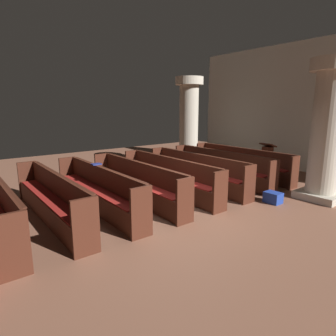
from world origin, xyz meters
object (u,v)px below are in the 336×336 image
(pillar_aisle_side, at_px, (328,129))
(lectern, at_px, (267,161))
(pew_row_4, at_px, (136,181))
(pew_row_6, at_px, (51,196))
(pew_row_0, at_px, (241,162))
(pew_row_1, at_px, (220,166))
(kneeler_box_blue, at_px, (273,198))
(pillar_far_side, at_px, (189,120))
(pew_row_3, at_px, (169,175))
(pew_row_2, at_px, (196,170))
(hymn_book, at_px, (96,164))
(pew_row_5, at_px, (98,188))

(pillar_aisle_side, xyz_separation_m, lectern, (-2.45, 1.33, -1.32))
(pew_row_4, relative_size, pew_row_6, 1.00)
(pew_row_0, bearing_deg, pew_row_1, -90.00)
(kneeler_box_blue, bearing_deg, pew_row_0, 144.88)
(pew_row_0, bearing_deg, pillar_far_side, 178.46)
(pew_row_4, bearing_deg, pew_row_3, 90.00)
(pew_row_0, distance_m, pillar_far_side, 2.98)
(pew_row_4, distance_m, pew_row_6, 2.03)
(pew_row_0, bearing_deg, pew_row_6, -90.00)
(pew_row_3, height_order, pew_row_4, same)
(pew_row_2, bearing_deg, hymn_book, -98.53)
(pew_row_2, relative_size, pew_row_3, 1.00)
(pillar_aisle_side, bearing_deg, pew_row_3, -134.94)
(pillar_far_side, xyz_separation_m, lectern, (2.99, 0.96, -1.32))
(hymn_book, bearing_deg, pew_row_3, 76.90)
(pew_row_1, bearing_deg, pew_row_3, -90.00)
(pew_row_3, xyz_separation_m, pillar_far_side, (-2.69, 3.12, 1.27))
(pew_row_1, distance_m, pillar_aisle_side, 3.11)
(pew_row_0, relative_size, kneeler_box_blue, 9.77)
(lectern, relative_size, hymn_book, 4.93)
(pew_row_1, relative_size, pillar_aisle_side, 1.11)
(pillar_aisle_side, bearing_deg, pew_row_6, -115.33)
(pew_row_1, xyz_separation_m, kneeler_box_blue, (2.20, -0.53, -0.37))
(pew_row_0, height_order, pew_row_5, same)
(pew_row_5, bearing_deg, pew_row_4, 90.00)
(pew_row_5, bearing_deg, hymn_book, 156.36)
(pillar_far_side, distance_m, kneeler_box_blue, 5.40)
(pew_row_0, height_order, pew_row_6, same)
(pew_row_3, xyz_separation_m, pew_row_5, (0.00, -2.03, 0.00))
(pew_row_0, xyz_separation_m, pew_row_6, (0.00, -6.09, 0.00))
(pew_row_3, bearing_deg, pillar_far_side, 130.81)
(pew_row_1, bearing_deg, pew_row_0, 90.00)
(pew_row_0, bearing_deg, pillar_aisle_side, -6.19)
(pew_row_6, distance_m, kneeler_box_blue, 5.06)
(pew_row_6, xyz_separation_m, hymn_book, (-0.43, 1.20, 0.46))
(pew_row_2, relative_size, lectern, 3.48)
(pew_row_3, relative_size, kneeler_box_blue, 9.77)
(pew_row_5, bearing_deg, pillar_far_side, 117.61)
(pew_row_1, bearing_deg, pew_row_6, -90.00)
(pillar_far_side, relative_size, lectern, 3.14)
(pew_row_0, relative_size, hymn_book, 17.14)
(pew_row_4, distance_m, pew_row_5, 1.02)
(pew_row_3, distance_m, pew_row_6, 3.05)
(pew_row_4, bearing_deg, pew_row_0, 90.00)
(pew_row_2, bearing_deg, pew_row_1, 90.00)
(pew_row_1, height_order, pillar_aisle_side, pillar_aisle_side)
(pew_row_0, height_order, pillar_aisle_side, pillar_aisle_side)
(pew_row_6, bearing_deg, pew_row_2, 90.00)
(pew_row_3, xyz_separation_m, pew_row_6, (0.00, -3.05, 0.00))
(pew_row_3, height_order, hymn_book, hymn_book)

